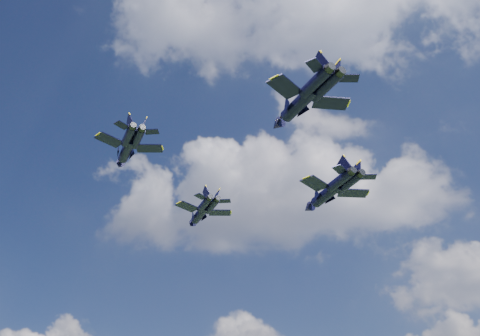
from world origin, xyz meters
name	(u,v)px	position (x,y,z in m)	size (l,w,h in m)	color
jet_lead	(200,214)	(-16.15, 22.66, 55.19)	(11.48, 13.77, 3.48)	black
jet_left	(126,151)	(-19.65, -4.99, 53.14)	(10.67, 12.93, 3.25)	black
jet_right	(325,195)	(8.47, 19.29, 54.70)	(14.75, 16.49, 4.27)	black
jet_slot	(297,105)	(7.62, -8.86, 54.46)	(14.27, 15.28, 4.03)	black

